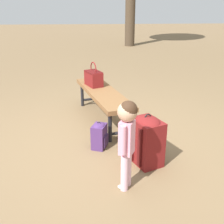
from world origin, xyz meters
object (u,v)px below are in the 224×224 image
park_bench (103,95)px  backpack_large (147,139)px  handbag (94,78)px  child_standing (127,132)px  backpack_small (99,135)px

park_bench → backpack_large: (1.24, 0.42, -0.10)m
handbag → child_standing: bearing=8.0°
handbag → backpack_large: size_ratio=0.63×
backpack_large → backpack_small: backpack_large is taller
backpack_large → backpack_small: bearing=-127.1°
park_bench → handbag: size_ratio=4.48×
child_standing → backpack_large: (-0.43, 0.27, -0.29)m
backpack_small → backpack_large: bearing=52.9°
handbag → backpack_small: bearing=2.3°
park_bench → handbag: 0.37m
park_bench → handbag: handbag is taller
handbag → child_standing: child_standing is taller
backpack_small → park_bench: bearing=174.5°
backpack_large → handbag: bearing=-160.4°
handbag → park_bench: bearing=23.2°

